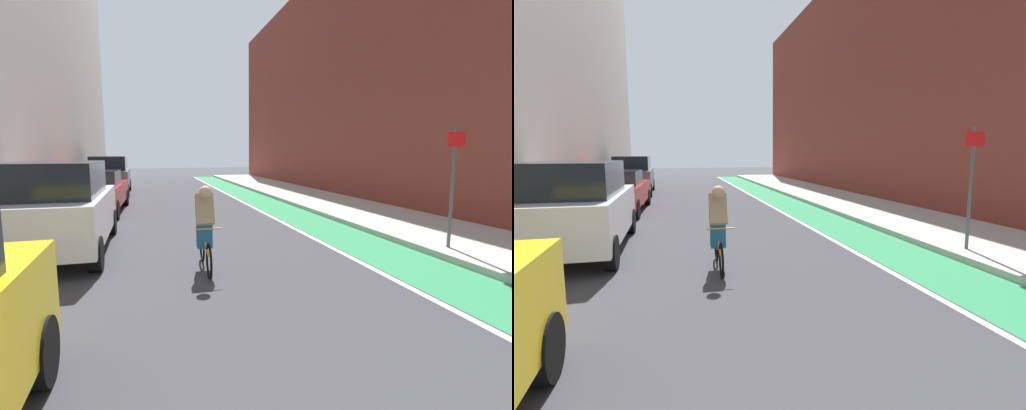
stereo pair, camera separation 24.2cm
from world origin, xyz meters
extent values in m
plane|color=#38383D|center=(0.00, 14.75, 0.00)|extent=(82.52, 82.52, 0.00)
cube|color=#2D8451|center=(3.51, 16.75, 0.00)|extent=(1.60, 37.51, 0.00)
cube|color=white|center=(2.61, 16.75, 0.00)|extent=(0.12, 37.51, 0.00)
cube|color=#A8A59E|center=(6.00, 16.75, 0.07)|extent=(3.38, 37.51, 0.14)
cube|color=brown|center=(8.88, 18.75, 5.87)|extent=(2.40, 33.51, 11.74)
cylinder|color=black|center=(-2.45, 5.45, 0.33)|extent=(0.22, 0.66, 0.66)
cube|color=silver|center=(-3.26, 10.67, 0.80)|extent=(1.93, 4.47, 0.95)
cube|color=black|center=(-3.26, 10.44, 1.60)|extent=(1.70, 2.68, 0.75)
cylinder|color=black|center=(-4.14, 12.35, 0.33)|extent=(0.22, 0.66, 0.66)
cylinder|color=black|center=(-2.38, 12.35, 0.33)|extent=(0.22, 0.66, 0.66)
cylinder|color=black|center=(-2.37, 8.99, 0.33)|extent=(0.22, 0.66, 0.66)
cube|color=red|center=(-3.26, 16.36, 0.68)|extent=(2.12, 4.70, 0.70)
cube|color=black|center=(-3.27, 16.13, 1.26)|extent=(1.78, 2.01, 0.55)
cylinder|color=black|center=(-4.07, 18.15, 0.33)|extent=(0.25, 0.67, 0.66)
cylinder|color=black|center=(-2.30, 18.08, 0.33)|extent=(0.25, 0.67, 0.66)
cylinder|color=black|center=(-4.21, 14.63, 0.33)|extent=(0.25, 0.67, 0.66)
cylinder|color=black|center=(-2.44, 14.56, 0.33)|extent=(0.25, 0.67, 0.66)
cube|color=#595B60|center=(-3.26, 22.72, 0.80)|extent=(1.95, 4.76, 0.95)
cube|color=black|center=(-3.26, 22.48, 1.60)|extent=(1.70, 2.86, 0.75)
cylinder|color=black|center=(-4.15, 24.53, 0.33)|extent=(0.23, 0.66, 0.66)
cylinder|color=black|center=(-2.42, 24.55, 0.33)|extent=(0.23, 0.66, 0.66)
cylinder|color=black|center=(-4.10, 20.89, 0.33)|extent=(0.23, 0.66, 0.66)
cylinder|color=black|center=(-2.37, 20.91, 0.33)|extent=(0.23, 0.66, 0.66)
torus|color=black|center=(-0.45, 8.04, 0.31)|extent=(0.06, 0.62, 0.62)
torus|color=black|center=(-0.42, 9.09, 0.31)|extent=(0.06, 0.62, 0.62)
cylinder|color=gold|center=(-0.43, 8.57, 0.53)|extent=(0.07, 0.96, 0.33)
cylinder|color=gold|center=(-0.43, 8.75, 0.61)|extent=(0.04, 0.12, 0.55)
cylinder|color=gold|center=(-0.44, 8.12, 0.86)|extent=(0.48, 0.04, 0.02)
cube|color=#1E598C|center=(-0.43, 8.67, 0.68)|extent=(0.29, 0.25, 0.56)
cube|color=tan|center=(-0.43, 8.54, 1.14)|extent=(0.33, 0.41, 0.60)
sphere|color=tan|center=(-0.44, 8.39, 1.48)|extent=(0.22, 0.22, 0.22)
cylinder|color=#4C4C51|center=(4.80, 8.23, 1.42)|extent=(0.07, 0.07, 2.56)
cube|color=red|center=(4.80, 8.21, 2.45)|extent=(0.44, 0.03, 0.30)
camera|label=1|loc=(-1.43, 1.73, 2.18)|focal=26.49mm
camera|label=2|loc=(-1.20, 1.66, 2.18)|focal=26.49mm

